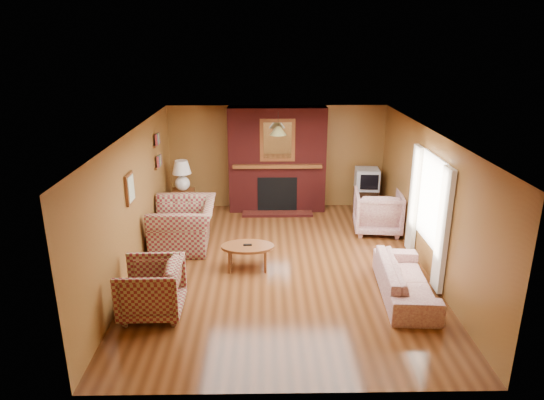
{
  "coord_description": "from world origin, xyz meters",
  "views": [
    {
      "loc": [
        -0.3,
        -7.79,
        3.88
      ],
      "look_at": [
        -0.16,
        0.6,
        1.04
      ],
      "focal_mm": 32.0,
      "sensor_mm": 36.0,
      "label": 1
    }
  ],
  "objects_px": {
    "floral_armchair": "(378,211)",
    "tv_stand": "(366,200)",
    "fireplace": "(277,161)",
    "plaid_loveseat": "(184,225)",
    "floral_sofa": "(405,280)",
    "crt_tv": "(367,179)",
    "side_table": "(184,204)",
    "plaid_armchair": "(151,288)",
    "table_lamp": "(182,174)",
    "coffee_table": "(248,248)"
  },
  "relations": [
    {
      "from": "floral_armchair",
      "to": "coffee_table",
      "type": "distance_m",
      "value": 3.12
    },
    {
      "from": "floral_armchair",
      "to": "crt_tv",
      "type": "height_order",
      "value": "crt_tv"
    },
    {
      "from": "floral_sofa",
      "to": "table_lamp",
      "type": "bearing_deg",
      "value": 52.8
    },
    {
      "from": "floral_sofa",
      "to": "crt_tv",
      "type": "xyz_separation_m",
      "value": [
        0.15,
        3.86,
        0.52
      ]
    },
    {
      "from": "plaid_armchair",
      "to": "fireplace",
      "type": "bearing_deg",
      "value": 155.56
    },
    {
      "from": "plaid_loveseat",
      "to": "floral_armchair",
      "type": "distance_m",
      "value": 3.96
    },
    {
      "from": "plaid_loveseat",
      "to": "plaid_armchair",
      "type": "relative_size",
      "value": 1.52
    },
    {
      "from": "plaid_loveseat",
      "to": "fireplace",
      "type": "bearing_deg",
      "value": 136.29
    },
    {
      "from": "fireplace",
      "to": "floral_armchair",
      "type": "height_order",
      "value": "fireplace"
    },
    {
      "from": "floral_sofa",
      "to": "table_lamp",
      "type": "distance_m",
      "value": 5.38
    },
    {
      "from": "floral_sofa",
      "to": "tv_stand",
      "type": "relative_size",
      "value": 3.41
    },
    {
      "from": "side_table",
      "to": "plaid_loveseat",
      "type": "bearing_deg",
      "value": -80.92
    },
    {
      "from": "fireplace",
      "to": "tv_stand",
      "type": "height_order",
      "value": "fireplace"
    },
    {
      "from": "crt_tv",
      "to": "fireplace",
      "type": "bearing_deg",
      "value": 174.7
    },
    {
      "from": "fireplace",
      "to": "tv_stand",
      "type": "distance_m",
      "value": 2.25
    },
    {
      "from": "floral_armchair",
      "to": "side_table",
      "type": "bearing_deg",
      "value": -5.05
    },
    {
      "from": "fireplace",
      "to": "table_lamp",
      "type": "xyz_separation_m",
      "value": [
        -2.1,
        -0.53,
        -0.16
      ]
    },
    {
      "from": "plaid_armchair",
      "to": "floral_sofa",
      "type": "distance_m",
      "value": 3.88
    },
    {
      "from": "plaid_armchair",
      "to": "floral_sofa",
      "type": "xyz_separation_m",
      "value": [
        3.85,
        0.46,
        -0.14
      ]
    },
    {
      "from": "fireplace",
      "to": "floral_sofa",
      "type": "xyz_separation_m",
      "value": [
        1.9,
        -4.05,
        -0.91
      ]
    },
    {
      "from": "side_table",
      "to": "fireplace",
      "type": "bearing_deg",
      "value": 14.29
    },
    {
      "from": "plaid_loveseat",
      "to": "plaid_armchair",
      "type": "bearing_deg",
      "value": -4.69
    },
    {
      "from": "fireplace",
      "to": "plaid_loveseat",
      "type": "height_order",
      "value": "fireplace"
    },
    {
      "from": "plaid_loveseat",
      "to": "floral_sofa",
      "type": "height_order",
      "value": "plaid_loveseat"
    },
    {
      "from": "floral_sofa",
      "to": "crt_tv",
      "type": "height_order",
      "value": "crt_tv"
    },
    {
      "from": "table_lamp",
      "to": "coffee_table",
      "type": "bearing_deg",
      "value": -59.2
    },
    {
      "from": "floral_armchair",
      "to": "tv_stand",
      "type": "bearing_deg",
      "value": -83.3
    },
    {
      "from": "table_lamp",
      "to": "crt_tv",
      "type": "height_order",
      "value": "table_lamp"
    },
    {
      "from": "fireplace",
      "to": "side_table",
      "type": "distance_m",
      "value": 2.33
    },
    {
      "from": "floral_armchair",
      "to": "crt_tv",
      "type": "relative_size",
      "value": 1.74
    },
    {
      "from": "plaid_loveseat",
      "to": "floral_sofa",
      "type": "distance_m",
      "value": 4.23
    },
    {
      "from": "side_table",
      "to": "crt_tv",
      "type": "relative_size",
      "value": 1.15
    },
    {
      "from": "floral_sofa",
      "to": "tv_stand",
      "type": "bearing_deg",
      "value": 1.87
    },
    {
      "from": "floral_armchair",
      "to": "tv_stand",
      "type": "relative_size",
      "value": 1.77
    },
    {
      "from": "floral_sofa",
      "to": "crt_tv",
      "type": "bearing_deg",
      "value": 1.87
    },
    {
      "from": "plaid_loveseat",
      "to": "coffee_table",
      "type": "xyz_separation_m",
      "value": [
        1.26,
        -0.96,
        -0.06
      ]
    },
    {
      "from": "plaid_loveseat",
      "to": "floral_armchair",
      "type": "relative_size",
      "value": 1.41
    },
    {
      "from": "coffee_table",
      "to": "floral_sofa",
      "type": "bearing_deg",
      "value": -21.58
    },
    {
      "from": "plaid_armchair",
      "to": "crt_tv",
      "type": "relative_size",
      "value": 1.62
    },
    {
      "from": "side_table",
      "to": "crt_tv",
      "type": "height_order",
      "value": "crt_tv"
    },
    {
      "from": "floral_sofa",
      "to": "side_table",
      "type": "bearing_deg",
      "value": 52.8
    },
    {
      "from": "fireplace",
      "to": "floral_armchair",
      "type": "bearing_deg",
      "value": -34.38
    },
    {
      "from": "fireplace",
      "to": "coffee_table",
      "type": "relative_size",
      "value": 2.6
    },
    {
      "from": "plaid_armchair",
      "to": "table_lamp",
      "type": "xyz_separation_m",
      "value": [
        -0.15,
        3.97,
        0.61
      ]
    },
    {
      "from": "side_table",
      "to": "table_lamp",
      "type": "bearing_deg",
      "value": 0.0
    },
    {
      "from": "tv_stand",
      "to": "table_lamp",
      "type": "bearing_deg",
      "value": -172.22
    },
    {
      "from": "plaid_armchair",
      "to": "tv_stand",
      "type": "bearing_deg",
      "value": 136.17
    },
    {
      "from": "crt_tv",
      "to": "plaid_armchair",
      "type": "bearing_deg",
      "value": -132.83
    },
    {
      "from": "floral_sofa",
      "to": "coffee_table",
      "type": "bearing_deg",
      "value": 72.52
    },
    {
      "from": "plaid_loveseat",
      "to": "floral_sofa",
      "type": "bearing_deg",
      "value": 60.21
    }
  ]
}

